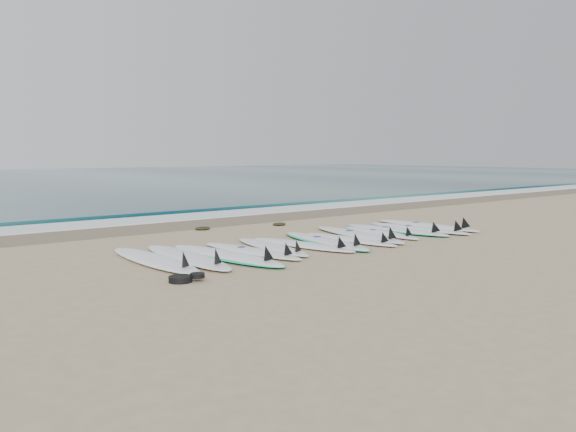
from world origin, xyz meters
TOP-DOWN VIEW (x-y plane):
  - ground at (0.00, 0.00)m, footprint 120.00×120.00m
  - wet_sand_band at (0.00, 4.10)m, footprint 120.00×1.80m
  - foam_band at (0.00, 5.50)m, footprint 120.00×1.40m
  - wave_crest at (0.00, 7.00)m, footprint 120.00×1.00m
  - surfboard_0 at (-3.41, 0.09)m, footprint 0.59×2.79m
  - surfboard_1 at (-2.89, -0.00)m, footprint 0.70×2.82m
  - surfboard_2 at (-2.30, -0.23)m, footprint 0.99×2.88m
  - surfboard_3 at (-1.72, -0.16)m, footprint 0.79×2.48m
  - surfboard_4 at (-1.18, -0.02)m, footprint 0.76×2.40m
  - surfboard_5 at (-0.58, -0.19)m, footprint 0.90×2.47m
  - surfboard_6 at (0.03, -0.11)m, footprint 1.03×2.78m
  - surfboard_7 at (0.56, -0.27)m, footprint 0.65×2.34m
  - surfboard_8 at (1.12, 0.05)m, footprint 1.02×2.92m
  - surfboard_9 at (1.74, -0.00)m, footprint 0.75×2.34m
  - surfboard_10 at (2.32, 0.08)m, footprint 0.95×2.71m
  - surfboard_11 at (2.91, -0.11)m, footprint 0.75×2.68m
  - surfboard_12 at (3.47, 0.11)m, footprint 0.65×2.83m
  - seaweed_near at (-0.84, 3.07)m, footprint 0.36×0.28m
  - seaweed_far at (1.00, 2.62)m, footprint 0.35×0.27m
  - leash_coil at (-3.67, -1.33)m, footprint 0.46×0.36m

SIDE VIEW (x-z plane):
  - ground at x=0.00m, z-range 0.00..0.00m
  - wet_sand_band at x=0.00m, z-range 0.00..0.01m
  - foam_band at x=0.00m, z-range 0.00..0.04m
  - seaweed_far at x=1.00m, z-range 0.00..0.07m
  - seaweed_near at x=-0.84m, z-range 0.00..0.07m
  - leash_coil at x=-3.67m, z-range -0.01..0.10m
  - wave_crest at x=0.00m, z-range 0.00..0.10m
  - surfboard_10 at x=2.32m, z-range -0.12..0.22m
  - surfboard_9 at x=1.74m, z-range -0.10..0.20m
  - surfboard_7 at x=0.56m, z-range -0.10..0.20m
  - surfboard_6 at x=0.03m, z-range -0.12..0.22m
  - surfboard_4 at x=-1.18m, z-range -0.10..0.20m
  - surfboard_2 at x=-2.30m, z-range -0.13..0.23m
  - surfboard_5 at x=-0.58m, z-range -0.10..0.21m
  - surfboard_3 at x=-1.72m, z-range -0.10..0.21m
  - surfboard_11 at x=2.91m, z-range -0.11..0.23m
  - surfboard_0 at x=-3.41m, z-range -0.12..0.24m
  - surfboard_1 at x=-2.89m, z-range -0.12..0.24m
  - surfboard_12 at x=3.47m, z-range -0.12..0.24m
  - surfboard_8 at x=1.12m, z-range -0.12..0.25m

